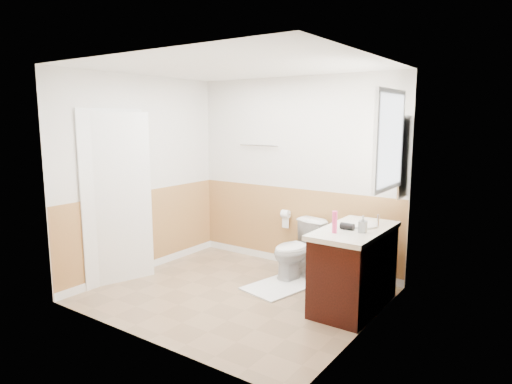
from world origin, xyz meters
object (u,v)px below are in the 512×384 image
Objects in this scene: vanity_cabinet at (354,270)px; soap_dispenser at (363,224)px; bath_mat at (279,286)px; lotion_bottle at (335,222)px; toilet at (297,249)px.

vanity_cabinet is 0.56m from soap_dispenser.
bath_mat is 4.73× the size of soap_dispenser.
soap_dispenser is (0.22, 0.18, -0.03)m from lotion_bottle.
toilet is 0.89× the size of bath_mat.
lotion_bottle is at bearing -108.75° from vanity_cabinet.
soap_dispenser reaches higher than vanity_cabinet.
bath_mat is (0.00, -0.42, -0.35)m from toilet.
vanity_cabinet reaches higher than bath_mat.
vanity_cabinet is 5.00× the size of lotion_bottle.
soap_dispenser is at bearing -44.02° from vanity_cabinet.
toilet is 0.55m from bath_mat.
vanity_cabinet is (0.93, -0.45, 0.04)m from toilet.
vanity_cabinet is at bearing -1.33° from bath_mat.
toilet is 1.27m from lotion_bottle.
toilet is 1.03m from vanity_cabinet.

